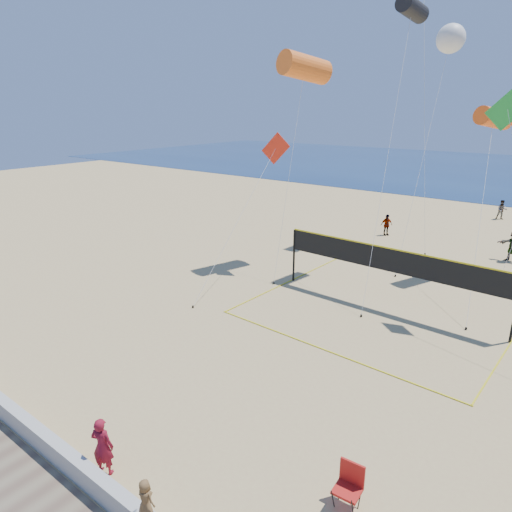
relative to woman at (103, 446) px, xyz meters
The scene contains 13 objects.
ground 3.41m from the woman, 48.32° to the left, with size 120.00×120.00×0.00m, color tan.
woman is the anchor object (origin of this frame).
toddler 2.28m from the woman, 13.14° to the right, with size 0.41×0.27×0.84m, color brown.
far_person_0 24.50m from the woman, 97.22° to the left, with size 0.84×0.35×1.44m, color gray.
far_person_3 34.21m from the woman, 86.40° to the left, with size 0.73×0.57×1.49m, color gray.
camp_chair 5.70m from the woman, 28.19° to the left, with size 0.60×0.73×1.16m.
volleyball_net 13.30m from the woman, 83.39° to the left, with size 10.44×10.30×2.69m.
kite_0 19.46m from the woman, 106.88° to the left, with size 2.08×5.56×10.97m.
kite_1 21.64m from the woman, 91.28° to the left, with size 2.10×7.64×13.12m.
kite_2 21.15m from the woman, 80.15° to the left, with size 2.30×7.82×8.38m.
kite_3 15.84m from the woman, 110.62° to the left, with size 1.63×6.56×7.13m.
kite_4 16.59m from the woman, 70.40° to the left, with size 4.17×4.71×9.00m.
kite_6 26.72m from the woman, 90.78° to the left, with size 1.75×8.18×12.74m.
Camera 1 is at (5.98, -7.21, 8.32)m, focal length 32.00 mm.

